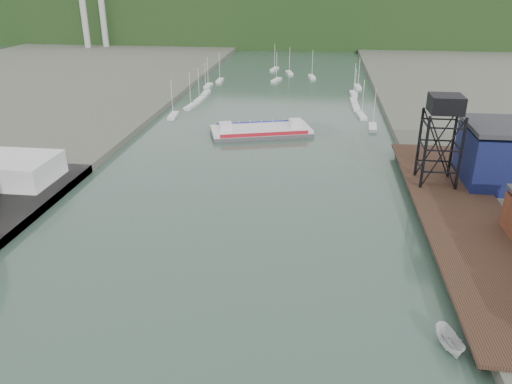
# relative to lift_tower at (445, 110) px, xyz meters

# --- Properties ---
(east_pier) EXTENTS (14.00, 70.00, 2.45)m
(east_pier) POSITION_rel_lift_tower_xyz_m (2.00, -13.00, -13.75)
(east_pier) COLOR black
(east_pier) RESTS_ON ground
(white_shed) EXTENTS (18.00, 12.00, 4.50)m
(white_shed) POSITION_rel_lift_tower_xyz_m (-79.00, -8.00, -11.80)
(white_shed) COLOR silver
(white_shed) RESTS_ON west_quay
(lift_tower) EXTENTS (6.50, 6.50, 16.00)m
(lift_tower) POSITION_rel_lift_tower_xyz_m (0.00, 0.00, 0.00)
(lift_tower) COLOR black
(lift_tower) RESTS_ON east_pier
(marina_sailboats) EXTENTS (57.71, 92.65, 0.90)m
(marina_sailboats) POSITION_rel_lift_tower_xyz_m (-34.92, 80.46, -15.30)
(marina_sailboats) COLOR silver
(marina_sailboats) RESTS_ON ground
(distant_hills) EXTENTS (500.00, 120.00, 80.00)m
(distant_hills) POSITION_rel_lift_tower_xyz_m (-38.98, 243.35, -5.27)
(distant_hills) COLOR black
(distant_hills) RESTS_ON ground
(chain_ferry) EXTENTS (26.55, 16.73, 3.56)m
(chain_ferry) POSITION_rel_lift_tower_xyz_m (-35.83, 32.17, -14.63)
(chain_ferry) COLOR #47474A
(chain_ferry) RESTS_ON ground
(motorboat) EXTENTS (3.02, 5.53, 2.02)m
(motorboat) POSITION_rel_lift_tower_xyz_m (-6.58, -43.41, -14.64)
(motorboat) COLOR silver
(motorboat) RESTS_ON ground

